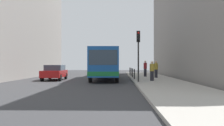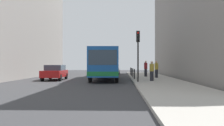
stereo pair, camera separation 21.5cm
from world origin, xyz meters
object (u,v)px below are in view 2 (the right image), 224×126
Objects in this scene: pedestrian_near_signal at (152,71)px; pedestrian_far_sidewalk at (146,69)px; bus at (105,63)px; bollard_near at (134,74)px; car_behind_bus at (113,69)px; bollard_farthest at (131,71)px; pedestrian_mid_sidewalk at (156,69)px; car_beside_bus at (55,72)px; traffic_light at (138,46)px; bollard_far at (132,72)px; bollard_mid at (133,73)px.

pedestrian_far_sidewalk is (0.19, 7.11, 0.07)m from pedestrian_near_signal.
bus is 11.68× the size of bollard_near.
car_behind_bus is at bearing -19.46° from pedestrian_near_signal.
bollard_farthest is at bearing -112.22° from bus.
pedestrian_far_sidewalk is (-0.87, 2.34, 0.03)m from pedestrian_mid_sidewalk.
car_beside_bus is 4.69× the size of bollard_near.
bus is 2.49× the size of car_beside_bus.
traffic_light reaches higher than bus.
traffic_light reaches higher than bollard_far.
bollard_mid is 0.53× the size of pedestrian_far_sidewalk.
bollard_farthest is at bearing 90.00° from bollard_mid.
car_beside_bus reaches higher than bollard_farthest.
pedestrian_mid_sidewalk is at bearing 115.18° from car_behind_bus.
bollard_near is 1.00× the size of bollard_mid.
pedestrian_mid_sidewalk reaches higher than bollard_mid.
bollard_near is at bearing -90.00° from bollard_farthest.
bollard_farthest is (0.00, 3.12, 0.00)m from bollard_far.
pedestrian_mid_sidewalk is (5.31, 0.87, -0.70)m from bus.
pedestrian_far_sidewalk is at bearing 46.96° from bollard_mid.
pedestrian_mid_sidewalk reaches higher than car_behind_bus.
car_behind_bus is 10.31m from bollard_mid.
bollard_near is at bearing 149.92° from bus.
car_beside_bus reaches higher than bollard_mid.
car_behind_bus is 15.94m from pedestrian_near_signal.
bollard_mid is 0.54× the size of pedestrian_mid_sidewalk.
pedestrian_far_sidewalk is at bearing 72.14° from bollard_near.
bus reaches higher than pedestrian_mid_sidewalk.
bollard_farthest is (-0.10, 12.89, -2.38)m from traffic_light.
bus is 5.03m from car_beside_bus.
traffic_light is 4.32× the size of bollard_far.
bollard_mid is (7.73, 2.60, -0.16)m from car_beside_bus.
pedestrian_near_signal reaches higher than bollard_far.
pedestrian_far_sidewalk is at bearing -71.53° from bollard_farthest.
car_behind_bus is at bearing -114.72° from car_beside_bus.
car_behind_bus is 1.08× the size of traffic_light.
car_beside_bus is 8.16m from bollard_mid.
car_beside_bus is at bearing 152.65° from traffic_light.
pedestrian_far_sidewalk is at bearing -145.94° from bus.
traffic_light is 2.27× the size of pedestrian_far_sidewalk.
bus is 11.68× the size of bollard_farthest.
bollard_far is at bearing 90.00° from bollard_near.
pedestrian_mid_sidewalk is (2.41, 2.42, 0.40)m from bollard_near.
bus reaches higher than bollard_farthest.
traffic_light is at bearing 145.27° from pedestrian_mid_sidewalk.
pedestrian_near_signal reaches higher than bollard_near.
bollard_mid is 0.57× the size of pedestrian_near_signal.
car_beside_bus is 11.75m from bollard_farthest.
bus reaches higher than pedestrian_near_signal.
bus is at bearing 14.23° from pedestrian_near_signal.
car_beside_bus is 13.68m from car_behind_bus.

